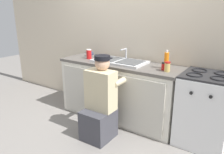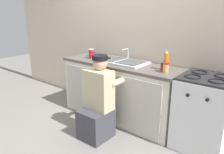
{
  "view_description": "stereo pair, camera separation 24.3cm",
  "coord_description": "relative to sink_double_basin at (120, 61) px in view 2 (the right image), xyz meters",
  "views": [
    {
      "loc": [
        1.69,
        -2.4,
        1.64
      ],
      "look_at": [
        0.0,
        0.1,
        0.72
      ],
      "focal_mm": 35.0,
      "sensor_mm": 36.0,
      "label": 1
    },
    {
      "loc": [
        1.89,
        -2.25,
        1.64
      ],
      "look_at": [
        0.0,
        0.1,
        0.72
      ],
      "focal_mm": 35.0,
      "sensor_mm": 36.0,
      "label": 2
    }
  ],
  "objects": [
    {
      "name": "plumber_person",
      "position": [
        0.1,
        -0.63,
        -0.45
      ],
      "size": [
        0.42,
        0.61,
        1.1
      ],
      "color": "#3F3F47",
      "rests_on": "ground_plane"
    },
    {
      "name": "spice_bottle_red",
      "position": [
        0.7,
        -0.06,
        0.03
      ],
      "size": [
        0.04,
        0.04,
        0.1
      ],
      "color": "red",
      "rests_on": "countertop"
    },
    {
      "name": "sink_double_basin",
      "position": [
        0.0,
        0.0,
        0.0
      ],
      "size": [
        0.8,
        0.44,
        0.19
      ],
      "color": "silver",
      "rests_on": "countertop"
    },
    {
      "name": "counter_cabinet",
      "position": [
        0.0,
        -0.01,
        -0.49
      ],
      "size": [
        1.85,
        0.62,
        0.85
      ],
      "color": "silver",
      "rests_on": "ground_plane"
    },
    {
      "name": "back_wall",
      "position": [
        0.0,
        0.35,
        0.34
      ],
      "size": [
        6.0,
        0.1,
        2.5
      ],
      "primitive_type": "cube",
      "color": "beige",
      "rests_on": "ground_plane"
    },
    {
      "name": "soda_cup_red",
      "position": [
        -0.54,
        -0.06,
        0.06
      ],
      "size": [
        0.08,
        0.08,
        0.15
      ],
      "color": "red",
      "rests_on": "countertop"
    },
    {
      "name": "ground_plane",
      "position": [
        0.0,
        -0.3,
        -0.91
      ],
      "size": [
        12.0,
        12.0,
        0.0
      ],
      "primitive_type": "plane",
      "color": "gray"
    },
    {
      "name": "condiment_jar",
      "position": [
        0.77,
        -0.1,
        0.05
      ],
      "size": [
        0.07,
        0.07,
        0.13
      ],
      "color": "#DBB760",
      "rests_on": "countertop"
    },
    {
      "name": "stove_range",
      "position": [
        1.25,
        -0.0,
        -0.46
      ],
      "size": [
        0.59,
        0.62,
        0.92
      ],
      "color": "white",
      "rests_on": "ground_plane"
    },
    {
      "name": "soap_bottle_orange",
      "position": [
        0.71,
        0.02,
        0.09
      ],
      "size": [
        0.06,
        0.06,
        0.25
      ],
      "color": "orange",
      "rests_on": "countertop"
    },
    {
      "name": "coffee_mug",
      "position": [
        -0.66,
        0.1,
        0.03
      ],
      "size": [
        0.13,
        0.08,
        0.09
      ],
      "color": "#335699",
      "rests_on": "countertop"
    },
    {
      "name": "countertop",
      "position": [
        0.0,
        -0.0,
        -0.04
      ],
      "size": [
        1.89,
        0.62,
        0.04
      ],
      "primitive_type": "cube",
      "color": "#5B5651",
      "rests_on": "counter_cabinet"
    }
  ]
}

